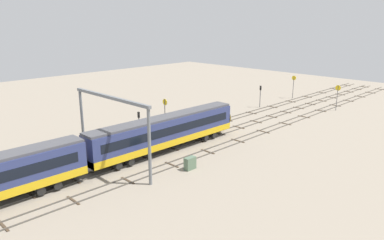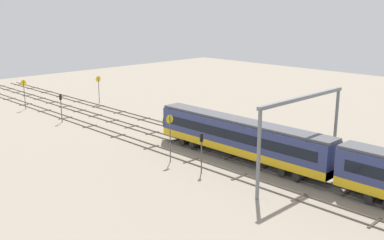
{
  "view_description": "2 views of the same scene",
  "coord_description": "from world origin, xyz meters",
  "px_view_note": "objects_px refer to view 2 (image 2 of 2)",
  "views": [
    {
      "loc": [
        -35.24,
        -36.37,
        17.49
      ],
      "look_at": [
        2.53,
        1.2,
        2.98
      ],
      "focal_mm": 34.48,
      "sensor_mm": 36.0,
      "label": 1
    },
    {
      "loc": [
        -35.89,
        39.23,
        17.54
      ],
      "look_at": [
        5.21,
        -0.89,
        3.12
      ],
      "focal_mm": 42.05,
      "sensor_mm": 36.0,
      "label": 2
    }
  ],
  "objects_px": {
    "signal_light_trackside_departure": "(61,104)",
    "speed_sign_mid_trackside": "(24,90)",
    "speed_sign_far_trackside": "(170,131)",
    "speed_sign_near_foreground": "(99,85)",
    "overhead_gantry": "(302,120)",
    "relay_cabinet": "(289,146)",
    "signal_light_trackside_approach": "(201,147)"
  },
  "relations": [
    {
      "from": "signal_light_trackside_departure",
      "to": "speed_sign_mid_trackside",
      "type": "bearing_deg",
      "value": -0.13
    },
    {
      "from": "speed_sign_mid_trackside",
      "to": "signal_light_trackside_departure",
      "type": "xyz_separation_m",
      "value": [
        -13.05,
        0.03,
        -0.54
      ]
    },
    {
      "from": "speed_sign_far_trackside",
      "to": "signal_light_trackside_departure",
      "type": "bearing_deg",
      "value": -0.35
    },
    {
      "from": "speed_sign_near_foreground",
      "to": "speed_sign_far_trackside",
      "type": "xyz_separation_m",
      "value": [
        -34.25,
        12.51,
        0.24
      ]
    },
    {
      "from": "overhead_gantry",
      "to": "speed_sign_near_foreground",
      "type": "distance_m",
      "value": 48.38
    },
    {
      "from": "relay_cabinet",
      "to": "overhead_gantry",
      "type": "bearing_deg",
      "value": 130.22
    },
    {
      "from": "speed_sign_near_foreground",
      "to": "signal_light_trackside_departure",
      "type": "distance_m",
      "value": 14.99
    },
    {
      "from": "signal_light_trackside_approach",
      "to": "signal_light_trackside_departure",
      "type": "height_order",
      "value": "signal_light_trackside_departure"
    },
    {
      "from": "overhead_gantry",
      "to": "signal_light_trackside_departure",
      "type": "height_order",
      "value": "overhead_gantry"
    },
    {
      "from": "speed_sign_near_foreground",
      "to": "signal_light_trackside_departure",
      "type": "xyz_separation_m",
      "value": [
        -8.48,
        12.36,
        -0.49
      ]
    },
    {
      "from": "signal_light_trackside_approach",
      "to": "relay_cabinet",
      "type": "distance_m",
      "value": 13.56
    },
    {
      "from": "speed_sign_near_foreground",
      "to": "signal_light_trackside_departure",
      "type": "relative_size",
      "value": 1.13
    },
    {
      "from": "overhead_gantry",
      "to": "speed_sign_far_trackside",
      "type": "relative_size",
      "value": 2.65
    },
    {
      "from": "speed_sign_near_foreground",
      "to": "signal_light_trackside_departure",
      "type": "height_order",
      "value": "speed_sign_near_foreground"
    },
    {
      "from": "speed_sign_far_trackside",
      "to": "signal_light_trackside_departure",
      "type": "relative_size",
      "value": 1.25
    },
    {
      "from": "overhead_gantry",
      "to": "signal_light_trackside_departure",
      "type": "relative_size",
      "value": 3.3
    },
    {
      "from": "overhead_gantry",
      "to": "speed_sign_near_foreground",
      "type": "relative_size",
      "value": 2.91
    },
    {
      "from": "speed_sign_near_foreground",
      "to": "relay_cabinet",
      "type": "distance_m",
      "value": 41.87
    },
    {
      "from": "overhead_gantry",
      "to": "relay_cabinet",
      "type": "height_order",
      "value": "overhead_gantry"
    },
    {
      "from": "overhead_gantry",
      "to": "signal_light_trackside_approach",
      "type": "relative_size",
      "value": 3.35
    },
    {
      "from": "speed_sign_near_foreground",
      "to": "speed_sign_far_trackside",
      "type": "distance_m",
      "value": 36.46
    },
    {
      "from": "speed_sign_mid_trackside",
      "to": "signal_light_trackside_approach",
      "type": "height_order",
      "value": "speed_sign_mid_trackside"
    },
    {
      "from": "speed_sign_far_trackside",
      "to": "relay_cabinet",
      "type": "bearing_deg",
      "value": -119.8
    },
    {
      "from": "speed_sign_near_foreground",
      "to": "signal_light_trackside_approach",
      "type": "height_order",
      "value": "speed_sign_near_foreground"
    },
    {
      "from": "overhead_gantry",
      "to": "signal_light_trackside_approach",
      "type": "height_order",
      "value": "overhead_gantry"
    },
    {
      "from": "speed_sign_near_foreground",
      "to": "signal_light_trackside_approach",
      "type": "bearing_deg",
      "value": 162.34
    },
    {
      "from": "speed_sign_far_trackside",
      "to": "relay_cabinet",
      "type": "distance_m",
      "value": 15.43
    },
    {
      "from": "speed_sign_mid_trackside",
      "to": "signal_light_trackside_approach",
      "type": "xyz_separation_m",
      "value": [
        -43.92,
        0.2,
        -0.58
      ]
    },
    {
      "from": "speed_sign_mid_trackside",
      "to": "speed_sign_far_trackside",
      "type": "bearing_deg",
      "value": 179.73
    },
    {
      "from": "overhead_gantry",
      "to": "speed_sign_far_trackside",
      "type": "bearing_deg",
      "value": 23.75
    },
    {
      "from": "overhead_gantry",
      "to": "signal_light_trackside_approach",
      "type": "xyz_separation_m",
      "value": [
        8.49,
        6.0,
        -3.52
      ]
    },
    {
      "from": "speed_sign_near_foreground",
      "to": "speed_sign_mid_trackside",
      "type": "distance_m",
      "value": 13.15
    }
  ]
}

